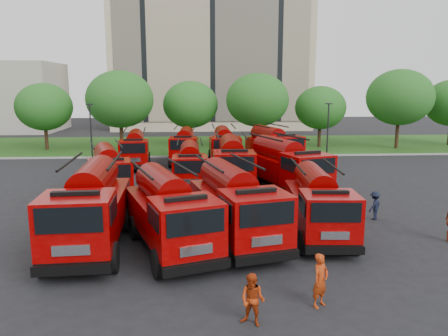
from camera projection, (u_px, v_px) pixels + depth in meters
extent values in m
plane|color=black|center=(203.00, 210.00, 24.03)|extent=(140.00, 140.00, 0.00)
cube|color=#214312|center=(200.00, 145.00, 49.51)|extent=(70.00, 16.00, 0.12)
cube|color=gray|center=(201.00, 156.00, 41.57)|extent=(70.00, 0.30, 0.14)
cube|color=beige|center=(211.00, 48.00, 68.87)|extent=(30.00, 14.00, 25.00)
cube|color=black|center=(213.00, 44.00, 61.91)|extent=(28.00, 0.15, 22.00)
cylinder|color=#382314|center=(47.00, 139.00, 45.41)|extent=(0.36, 0.36, 2.38)
ellipsoid|color=#204F16|center=(44.00, 107.00, 44.78)|extent=(5.71, 5.71, 4.86)
cylinder|color=#382314|center=(122.00, 139.00, 44.37)|extent=(0.36, 0.36, 2.80)
ellipsoid|color=#204F16|center=(120.00, 99.00, 43.63)|extent=(6.72, 6.72, 5.71)
cylinder|color=#382314|center=(191.00, 137.00, 47.27)|extent=(0.36, 0.36, 2.45)
ellipsoid|color=#204F16|center=(190.00, 105.00, 46.63)|extent=(5.88, 5.88, 5.00)
cylinder|color=#382314|center=(257.00, 137.00, 46.20)|extent=(0.36, 0.36, 2.73)
ellipsoid|color=#204F16|center=(257.00, 100.00, 45.47)|extent=(6.55, 6.55, 5.57)
cylinder|color=#382314|center=(319.00, 137.00, 47.64)|extent=(0.36, 0.36, 2.27)
ellipsoid|color=#204F16|center=(320.00, 108.00, 47.03)|extent=(5.46, 5.46, 4.64)
cylinder|color=#382314|center=(397.00, 136.00, 46.59)|extent=(0.36, 0.36, 2.87)
ellipsoid|color=#204F16|center=(400.00, 97.00, 45.83)|extent=(6.89, 6.89, 5.85)
cylinder|color=black|center=(91.00, 132.00, 39.83)|extent=(0.14, 0.14, 5.00)
cube|color=black|center=(89.00, 104.00, 39.35)|extent=(0.60, 0.25, 0.12)
cylinder|color=black|center=(328.00, 131.00, 41.14)|extent=(0.14, 0.14, 5.00)
cube|color=black|center=(329.00, 104.00, 40.67)|extent=(0.60, 0.25, 0.12)
cube|color=black|center=(92.00, 231.00, 18.40)|extent=(2.83, 7.50, 0.32)
cube|color=black|center=(72.00, 269.00, 14.76)|extent=(2.64, 0.41, 0.37)
cube|color=#800505|center=(77.00, 223.00, 15.71)|extent=(2.71, 2.46, 2.05)
cube|color=black|center=(69.00, 220.00, 14.47)|extent=(2.21, 0.18, 0.90)
cube|color=#800505|center=(95.00, 205.00, 19.38)|extent=(2.85, 4.98, 1.37)
cylinder|color=#5E0000|center=(94.00, 180.00, 19.17)|extent=(1.82, 4.50, 1.58)
cylinder|color=black|center=(43.00, 261.00, 15.61)|extent=(0.43, 1.18, 1.16)
cylinder|color=black|center=(113.00, 258.00, 15.89)|extent=(0.43, 1.18, 1.16)
cylinder|color=black|center=(72.00, 221.00, 20.13)|extent=(0.43, 1.18, 1.16)
cylinder|color=black|center=(126.00, 219.00, 20.41)|extent=(0.43, 1.18, 1.16)
cube|color=black|center=(170.00, 235.00, 18.16)|extent=(4.36, 7.23, 0.29)
cube|color=black|center=(197.00, 267.00, 15.01)|extent=(2.40, 1.03, 0.34)
cube|color=#800505|center=(186.00, 226.00, 15.82)|extent=(2.97, 2.82, 1.91)
cube|color=black|center=(196.00, 223.00, 14.74)|extent=(1.96, 0.72, 0.83)
cube|color=#800505|center=(163.00, 210.00, 19.00)|extent=(3.74, 5.05, 1.28)
cylinder|color=#5E0000|center=(162.00, 186.00, 18.80)|extent=(2.73, 4.37, 1.47)
cylinder|color=black|center=(158.00, 264.00, 15.44)|extent=(0.68, 1.13, 1.08)
cylinder|color=black|center=(217.00, 254.00, 16.29)|extent=(0.68, 1.13, 1.08)
cylinder|color=black|center=(134.00, 228.00, 19.36)|extent=(0.68, 1.13, 1.08)
cylinder|color=black|center=(183.00, 222.00, 20.21)|extent=(0.68, 1.13, 1.08)
cube|color=black|center=(235.00, 226.00, 19.16)|extent=(3.92, 7.34, 0.30)
cube|color=black|center=(267.00, 257.00, 15.85)|extent=(2.48, 0.84, 0.35)
cube|color=#800505|center=(256.00, 217.00, 16.70)|extent=(2.91, 2.72, 1.95)
cube|color=black|center=(267.00, 214.00, 15.57)|extent=(2.05, 0.55, 0.85)
cube|color=#800505|center=(228.00, 203.00, 20.04)|extent=(3.48, 5.05, 1.30)
cylinder|color=#5E0000|center=(228.00, 180.00, 19.84)|extent=(2.47, 4.43, 1.50)
cylinder|color=black|center=(229.00, 253.00, 16.41)|extent=(0.60, 1.15, 1.10)
cylinder|color=black|center=(284.00, 246.00, 17.08)|extent=(0.60, 1.15, 1.10)
cylinder|color=black|center=(200.00, 219.00, 20.53)|extent=(0.60, 1.15, 1.10)
cylinder|color=black|center=(246.00, 215.00, 21.20)|extent=(0.60, 1.15, 1.10)
cube|color=black|center=(317.00, 223.00, 19.88)|extent=(2.51, 6.49, 0.27)
cube|color=black|center=(335.00, 250.00, 16.72)|extent=(2.28, 0.38, 0.32)
cube|color=#800505|center=(329.00, 215.00, 17.54)|extent=(2.36, 2.15, 1.77)
cube|color=black|center=(336.00, 213.00, 16.47)|extent=(1.91, 0.17, 0.77)
cube|color=#800505|center=(314.00, 201.00, 20.73)|extent=(2.50, 4.32, 1.18)
cylinder|color=#5E0000|center=(314.00, 182.00, 20.55)|extent=(1.62, 3.90, 1.36)
cylinder|color=black|center=(303.00, 243.00, 17.58)|extent=(0.38, 1.02, 1.00)
cylinder|color=black|center=(355.00, 243.00, 17.57)|extent=(0.38, 1.02, 1.00)
cylinder|color=black|center=(289.00, 214.00, 21.51)|extent=(0.38, 1.02, 1.00)
cylinder|color=black|center=(332.00, 214.00, 21.50)|extent=(0.38, 1.02, 1.00)
cube|color=black|center=(109.00, 185.00, 27.29)|extent=(3.80, 6.74, 0.27)
cube|color=black|center=(114.00, 198.00, 24.29)|extent=(2.26, 0.85, 0.32)
cube|color=#800505|center=(112.00, 176.00, 25.07)|extent=(2.71, 2.56, 1.79)
cube|color=black|center=(113.00, 172.00, 24.04)|extent=(1.86, 0.58, 0.78)
cube|color=#800505|center=(107.00, 171.00, 28.09)|extent=(3.32, 4.67, 1.19)
cylinder|color=#5E0000|center=(106.00, 156.00, 27.91)|extent=(2.39, 4.08, 1.37)
cylinder|color=black|center=(94.00, 197.00, 24.76)|extent=(0.59, 1.06, 1.01)
cylinder|color=black|center=(131.00, 194.00, 25.45)|extent=(0.59, 1.06, 1.01)
cylinder|color=black|center=(90.00, 182.00, 28.49)|extent=(0.59, 1.06, 1.01)
cylinder|color=black|center=(123.00, 180.00, 29.18)|extent=(0.59, 1.06, 1.01)
cube|color=black|center=(190.00, 179.00, 29.23)|extent=(2.17, 6.25, 0.27)
cube|color=black|center=(190.00, 191.00, 26.15)|extent=(2.22, 0.27, 0.31)
cube|color=#800505|center=(190.00, 170.00, 26.96)|extent=(2.21, 1.99, 1.73)
cube|color=black|center=(190.00, 167.00, 25.91)|extent=(1.86, 0.08, 0.75)
cube|color=#800505|center=(190.00, 166.00, 30.05)|extent=(2.26, 4.12, 1.15)
cylinder|color=#5E0000|center=(190.00, 152.00, 29.87)|extent=(1.41, 3.75, 1.33)
cylinder|color=black|center=(174.00, 188.00, 26.91)|extent=(0.33, 0.98, 0.98)
cylinder|color=black|center=(207.00, 188.00, 27.07)|extent=(0.33, 0.98, 0.98)
cylinder|color=black|center=(176.00, 176.00, 30.72)|extent=(0.33, 0.98, 0.98)
cylinder|color=black|center=(204.00, 175.00, 30.89)|extent=(0.33, 0.98, 0.98)
cube|color=black|center=(232.00, 178.00, 29.16)|extent=(2.46, 7.13, 0.30)
cube|color=black|center=(236.00, 191.00, 25.65)|extent=(2.54, 0.30, 0.35)
cube|color=#800505|center=(234.00, 168.00, 26.57)|extent=(2.52, 2.27, 1.97)
cube|color=black|center=(236.00, 164.00, 25.37)|extent=(2.13, 0.09, 0.86)
cube|color=#800505|center=(231.00, 163.00, 30.10)|extent=(2.57, 4.70, 1.32)
cylinder|color=#5E0000|center=(231.00, 148.00, 29.90)|extent=(1.60, 4.28, 1.52)
cylinder|color=black|center=(216.00, 189.00, 26.55)|extent=(0.38, 1.12, 1.11)
cylinder|color=black|center=(254.00, 188.00, 26.65)|extent=(0.38, 1.12, 1.11)
cylinder|color=black|center=(214.00, 174.00, 30.92)|extent=(0.38, 1.12, 1.11)
cylinder|color=black|center=(247.00, 174.00, 31.02)|extent=(0.38, 1.12, 1.11)
cube|color=black|center=(285.00, 182.00, 27.95)|extent=(4.53, 7.61, 0.31)
cube|color=black|center=(318.00, 196.00, 24.61)|extent=(2.53, 1.06, 0.36)
cube|color=#800505|center=(307.00, 171.00, 25.47)|extent=(3.12, 2.95, 2.01)
cube|color=black|center=(319.00, 166.00, 24.33)|extent=(2.08, 0.73, 0.88)
cube|color=#800505|center=(277.00, 166.00, 28.83)|extent=(3.90, 5.31, 1.34)
cylinder|color=#5E0000|center=(277.00, 150.00, 28.62)|extent=(2.84, 4.61, 1.55)
cylinder|color=black|center=(291.00, 195.00, 25.08)|extent=(0.70, 1.19, 1.14)
cylinder|color=black|center=(325.00, 191.00, 25.95)|extent=(0.70, 1.19, 1.14)
cylinder|color=black|center=(256.00, 179.00, 29.23)|extent=(0.70, 1.19, 1.14)
cylinder|color=black|center=(287.00, 176.00, 30.10)|extent=(0.70, 1.19, 1.14)
cube|color=black|center=(135.00, 160.00, 36.63)|extent=(2.65, 6.49, 0.27)
cube|color=black|center=(134.00, 167.00, 33.53)|extent=(2.27, 0.43, 0.32)
cube|color=#800505|center=(134.00, 152.00, 34.34)|extent=(2.39, 2.18, 1.76)
cube|color=black|center=(133.00, 148.00, 33.28)|extent=(1.89, 0.22, 0.77)
cube|color=#800505|center=(136.00, 150.00, 37.46)|extent=(2.59, 4.34, 1.17)
cylinder|color=#5E0000|center=(135.00, 138.00, 37.28)|extent=(1.70, 3.90, 1.35)
cylinder|color=black|center=(121.00, 166.00, 34.21)|extent=(0.41, 1.02, 0.99)
cylinder|color=black|center=(147.00, 165.00, 34.52)|extent=(0.41, 1.02, 0.99)
cylinder|color=black|center=(124.00, 158.00, 38.07)|extent=(0.41, 1.02, 0.99)
cylinder|color=black|center=(148.00, 157.00, 38.38)|extent=(0.41, 1.02, 0.99)
cube|color=black|center=(185.00, 156.00, 38.46)|extent=(2.32, 6.45, 0.27)
cube|color=black|center=(182.00, 163.00, 35.29)|extent=(2.29, 0.31, 0.32)
cube|color=#800505|center=(183.00, 148.00, 36.12)|extent=(2.30, 2.08, 1.78)
cube|color=black|center=(182.00, 145.00, 35.04)|extent=(1.92, 0.11, 0.78)
cube|color=#800505|center=(185.00, 146.00, 39.31)|extent=(2.38, 4.27, 1.19)
cylinder|color=#5E0000|center=(185.00, 136.00, 39.13)|extent=(1.50, 3.88, 1.37)
cylinder|color=black|center=(171.00, 162.00, 36.12)|extent=(0.35, 1.01, 1.00)
cylinder|color=black|center=(196.00, 162.00, 36.18)|extent=(0.35, 1.01, 1.00)
cylinder|color=black|center=(175.00, 154.00, 40.06)|extent=(0.35, 1.01, 1.00)
cylinder|color=black|center=(197.00, 154.00, 40.12)|extent=(0.35, 1.01, 1.00)
cube|color=black|center=(224.00, 158.00, 37.49)|extent=(2.24, 6.78, 0.29)
cube|color=black|center=(227.00, 165.00, 34.13)|extent=(2.42, 0.25, 0.34)
cube|color=#800505|center=(226.00, 149.00, 35.01)|extent=(2.38, 2.13, 1.89)
cube|color=black|center=(227.00, 145.00, 33.86)|extent=(2.03, 0.05, 0.82)
cube|color=#800505|center=(223.00, 147.00, 38.39)|extent=(2.38, 4.46, 1.26)
cylinder|color=#5E0000|center=(223.00, 135.00, 38.20)|extent=(1.46, 4.07, 1.45)
cylinder|color=black|center=(212.00, 164.00, 34.97)|extent=(0.34, 1.07, 1.06)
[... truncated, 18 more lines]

